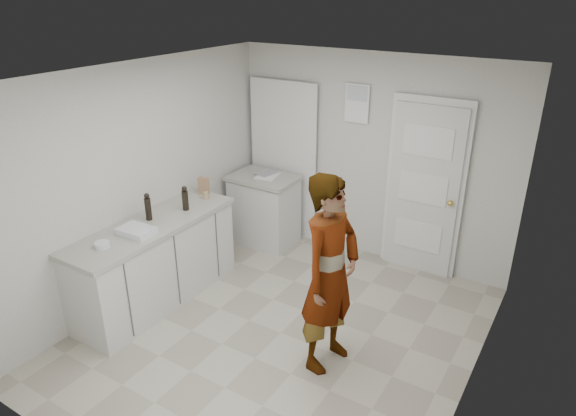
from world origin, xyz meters
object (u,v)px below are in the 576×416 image
Objects in this scene: oil_cruet_b at (148,207)px; baking_dish at (137,231)px; cake_mix_box at (204,186)px; oil_cruet_a at (185,199)px; egg_bowl at (102,245)px; spice_jar at (206,195)px; person at (330,274)px.

oil_cruet_b reaches higher than baking_dish.
oil_cruet_b is at bearing -102.42° from cake_mix_box.
oil_cruet_b reaches higher than oil_cruet_a.
baking_dish is at bearing 81.33° from egg_bowl.
oil_cruet_b is at bearing 96.89° from egg_bowl.
oil_cruet_a is 1.07m from egg_bowl.
oil_cruet_a is (0.01, -0.35, 0.09)m from spice_jar.
oil_cruet_b is (-0.15, -0.39, 0.01)m from oil_cruet_a.
person is at bearing 10.21° from baking_dish.
person reaches higher than cake_mix_box.
baking_dish reaches higher than egg_bowl.
baking_dish is at bearing -91.02° from oil_cruet_a.
cake_mix_box is at bearing 76.42° from person.
spice_jar is (-1.95, 0.69, 0.06)m from person.
cake_mix_box reaches higher than egg_bowl.
egg_bowl is (-2.01, -0.72, 0.05)m from person.
oil_cruet_a is 0.42m from oil_cruet_b.
person is at bearing -32.34° from cake_mix_box.
baking_dish is (0.14, -0.30, -0.11)m from oil_cruet_b.
cake_mix_box is 1.16m from baking_dish.
oil_cruet_a is (0.13, -0.46, 0.03)m from cake_mix_box.
egg_bowl is (-0.06, -0.37, -0.00)m from baking_dish.
person is 2.10m from oil_cruet_b.
person reaches higher than egg_bowl.
person is at bearing 1.40° from oil_cruet_b.
oil_cruet_b is 0.82× the size of baking_dish.
cake_mix_box is at bearing 138.89° from spice_jar.
baking_dish is 0.38m from egg_bowl.
person is 2.23m from cake_mix_box.
person reaches higher than baking_dish.
egg_bowl is at bearing -83.11° from oil_cruet_b.
oil_cruet_a is at bearing 88.98° from baking_dish.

